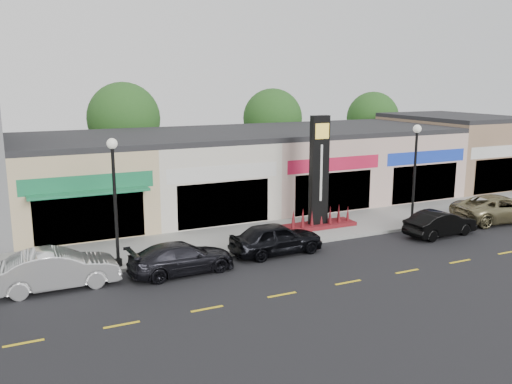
{
  "coord_description": "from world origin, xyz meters",
  "views": [
    {
      "loc": [
        -12.06,
        -19.95,
        7.95
      ],
      "look_at": [
        -0.78,
        4.0,
        2.46
      ],
      "focal_mm": 38.0,
      "sensor_mm": 36.0,
      "label": 1
    }
  ],
  "objects_px": {
    "pylon_sign": "(319,189)",
    "car_white_van": "(57,269)",
    "lamp_west_near": "(115,190)",
    "car_black_conv": "(440,223)",
    "lamp_east_near": "(415,165)",
    "car_black_sedan": "(276,238)",
    "car_dark_sedan": "(182,258)",
    "car_gold_suv": "(500,208)"
  },
  "relations": [
    {
      "from": "car_dark_sedan",
      "to": "car_black_sedan",
      "type": "height_order",
      "value": "car_black_sedan"
    },
    {
      "from": "car_black_conv",
      "to": "car_gold_suv",
      "type": "distance_m",
      "value": 5.29
    },
    {
      "from": "car_dark_sedan",
      "to": "car_gold_suv",
      "type": "relative_size",
      "value": 0.82
    },
    {
      "from": "car_white_van",
      "to": "car_gold_suv",
      "type": "height_order",
      "value": "car_white_van"
    },
    {
      "from": "car_dark_sedan",
      "to": "lamp_west_near",
      "type": "bearing_deg",
      "value": 52.01
    },
    {
      "from": "car_dark_sedan",
      "to": "car_gold_suv",
      "type": "bearing_deg",
      "value": -92.27
    },
    {
      "from": "lamp_east_near",
      "to": "car_white_van",
      "type": "relative_size",
      "value": 1.17
    },
    {
      "from": "lamp_west_near",
      "to": "car_black_conv",
      "type": "distance_m",
      "value": 16.5
    },
    {
      "from": "pylon_sign",
      "to": "car_gold_suv",
      "type": "relative_size",
      "value": 1.1
    },
    {
      "from": "car_black_conv",
      "to": "lamp_west_near",
      "type": "bearing_deg",
      "value": 78.42
    },
    {
      "from": "car_white_van",
      "to": "car_black_conv",
      "type": "xyz_separation_m",
      "value": [
        18.7,
        -0.83,
        -0.1
      ]
    },
    {
      "from": "lamp_east_near",
      "to": "car_white_van",
      "type": "height_order",
      "value": "lamp_east_near"
    },
    {
      "from": "car_black_sedan",
      "to": "car_black_conv",
      "type": "relative_size",
      "value": 1.09
    },
    {
      "from": "lamp_west_near",
      "to": "lamp_east_near",
      "type": "bearing_deg",
      "value": 0.0
    },
    {
      "from": "lamp_west_near",
      "to": "lamp_east_near",
      "type": "distance_m",
      "value": 16.0
    },
    {
      "from": "car_gold_suv",
      "to": "car_dark_sedan",
      "type": "bearing_deg",
      "value": 98.71
    },
    {
      "from": "lamp_east_near",
      "to": "pylon_sign",
      "type": "height_order",
      "value": "pylon_sign"
    },
    {
      "from": "car_white_van",
      "to": "car_black_sedan",
      "type": "distance_m",
      "value": 9.64
    },
    {
      "from": "pylon_sign",
      "to": "car_dark_sedan",
      "type": "height_order",
      "value": "pylon_sign"
    },
    {
      "from": "pylon_sign",
      "to": "car_white_van",
      "type": "height_order",
      "value": "pylon_sign"
    },
    {
      "from": "lamp_east_near",
      "to": "car_dark_sedan",
      "type": "relative_size",
      "value": 1.22
    },
    {
      "from": "lamp_west_near",
      "to": "car_white_van",
      "type": "distance_m",
      "value": 3.91
    },
    {
      "from": "car_black_sedan",
      "to": "lamp_west_near",
      "type": "bearing_deg",
      "value": 80.13
    },
    {
      "from": "lamp_east_near",
      "to": "car_black_sedan",
      "type": "bearing_deg",
      "value": -173.54
    },
    {
      "from": "pylon_sign",
      "to": "car_dark_sedan",
      "type": "bearing_deg",
      "value": -159.23
    },
    {
      "from": "pylon_sign",
      "to": "car_black_sedan",
      "type": "distance_m",
      "value": 5.01
    },
    {
      "from": "lamp_west_near",
      "to": "lamp_east_near",
      "type": "xyz_separation_m",
      "value": [
        16.0,
        0.0,
        0.0
      ]
    },
    {
      "from": "pylon_sign",
      "to": "car_white_van",
      "type": "bearing_deg",
      "value": -168.09
    },
    {
      "from": "pylon_sign",
      "to": "car_black_conv",
      "type": "bearing_deg",
      "value": -35.77
    },
    {
      "from": "lamp_east_near",
      "to": "car_black_sedan",
      "type": "relative_size",
      "value": 1.24
    },
    {
      "from": "car_black_conv",
      "to": "car_gold_suv",
      "type": "height_order",
      "value": "car_gold_suv"
    },
    {
      "from": "car_black_conv",
      "to": "car_white_van",
      "type": "bearing_deg",
      "value": 82.93
    },
    {
      "from": "car_white_van",
      "to": "car_gold_suv",
      "type": "bearing_deg",
      "value": -90.26
    },
    {
      "from": "lamp_east_near",
      "to": "car_black_conv",
      "type": "bearing_deg",
      "value": -86.22
    },
    {
      "from": "pylon_sign",
      "to": "car_black_conv",
      "type": "relative_size",
      "value": 1.48
    },
    {
      "from": "car_dark_sedan",
      "to": "car_black_conv",
      "type": "distance_m",
      "value": 13.82
    },
    {
      "from": "pylon_sign",
      "to": "car_black_conv",
      "type": "distance_m",
      "value": 6.53
    },
    {
      "from": "lamp_west_near",
      "to": "pylon_sign",
      "type": "xyz_separation_m",
      "value": [
        11.0,
        1.7,
        -1.2
      ]
    },
    {
      "from": "lamp_west_near",
      "to": "car_black_conv",
      "type": "xyz_separation_m",
      "value": [
        16.13,
        -2.0,
        -2.81
      ]
    },
    {
      "from": "car_black_sedan",
      "to": "pylon_sign",
      "type": "bearing_deg",
      "value": -57.15
    },
    {
      "from": "lamp_west_near",
      "to": "car_gold_suv",
      "type": "height_order",
      "value": "lamp_west_near"
    },
    {
      "from": "car_dark_sedan",
      "to": "car_black_conv",
      "type": "height_order",
      "value": "car_black_conv"
    }
  ]
}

